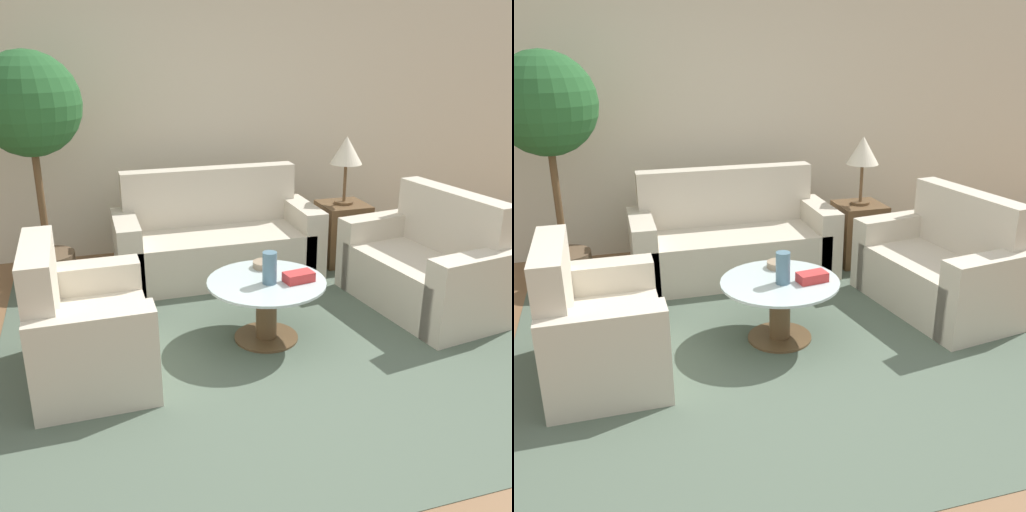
% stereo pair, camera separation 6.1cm
% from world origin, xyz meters
% --- Properties ---
extents(ground_plane, '(14.00, 14.00, 0.00)m').
position_xyz_m(ground_plane, '(0.00, 0.00, 0.00)').
color(ground_plane, brown).
extents(wall_back, '(10.00, 0.06, 2.60)m').
position_xyz_m(wall_back, '(0.00, 3.01, 1.30)').
color(wall_back, beige).
rests_on(wall_back, ground_plane).
extents(rug, '(3.70, 3.54, 0.01)m').
position_xyz_m(rug, '(0.15, 0.79, 0.00)').
color(rug, '#4C5B4C').
rests_on(rug, ground_plane).
extents(sofa_main, '(1.81, 0.78, 0.95)m').
position_xyz_m(sofa_main, '(0.10, 2.14, 0.30)').
color(sofa_main, beige).
rests_on(sofa_main, ground_plane).
extents(armchair, '(0.72, 0.99, 0.91)m').
position_xyz_m(armchair, '(-1.11, 0.66, 0.30)').
color(armchair, beige).
rests_on(armchair, ground_plane).
extents(loveseat, '(0.92, 1.40, 0.93)m').
position_xyz_m(loveseat, '(1.57, 0.97, 0.30)').
color(loveseat, beige).
rests_on(loveseat, ground_plane).
extents(coffee_table, '(0.84, 0.84, 0.45)m').
position_xyz_m(coffee_table, '(0.15, 0.79, 0.29)').
color(coffee_table, brown).
rests_on(coffee_table, ground_plane).
extents(side_table, '(0.43, 0.43, 0.59)m').
position_xyz_m(side_table, '(1.34, 2.07, 0.29)').
color(side_table, brown).
rests_on(side_table, ground_plane).
extents(table_lamp, '(0.30, 0.30, 0.63)m').
position_xyz_m(table_lamp, '(1.34, 2.07, 1.08)').
color(table_lamp, brown).
rests_on(table_lamp, side_table).
extents(potted_plant, '(0.82, 0.82, 1.98)m').
position_xyz_m(potted_plant, '(-1.35, 2.18, 1.42)').
color(potted_plant, brown).
rests_on(potted_plant, ground_plane).
extents(vase, '(0.10, 0.10, 0.23)m').
position_xyz_m(vase, '(0.15, 0.74, 0.57)').
color(vase, slate).
rests_on(vase, coffee_table).
extents(bowl, '(0.17, 0.17, 0.05)m').
position_xyz_m(bowl, '(0.21, 1.04, 0.48)').
color(bowl, gray).
rests_on(bowl, coffee_table).
extents(book_stack, '(0.22, 0.15, 0.07)m').
position_xyz_m(book_stack, '(0.36, 0.71, 0.49)').
color(book_stack, '#BC3333').
rests_on(book_stack, coffee_table).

